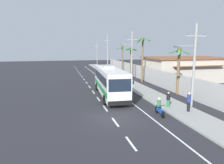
# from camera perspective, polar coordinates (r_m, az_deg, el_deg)

# --- Properties ---
(ground_plane) EXTENTS (160.00, 160.00, 0.00)m
(ground_plane) POSITION_cam_1_polar(r_m,az_deg,el_deg) (17.46, 0.21, -10.28)
(ground_plane) COLOR #28282D
(sidewalk_kerb) EXTENTS (3.20, 90.00, 0.14)m
(sidewalk_kerb) POSITION_cam_1_polar(r_m,az_deg,el_deg) (28.70, 8.47, -2.26)
(sidewalk_kerb) COLOR #999993
(sidewalk_kerb) RESTS_ON ground
(lane_markings) EXTENTS (3.42, 71.01, 0.01)m
(lane_markings) POSITION_cam_1_polar(r_m,az_deg,el_deg) (31.87, -2.86, -1.09)
(lane_markings) COLOR white
(lane_markings) RESTS_ON ground
(boundary_wall) EXTENTS (0.24, 60.00, 2.53)m
(boundary_wall) POSITION_cam_1_polar(r_m,az_deg,el_deg) (33.63, 11.90, 1.46)
(boundary_wall) COLOR #B2B2AD
(boundary_wall) RESTS_ON ground
(coach_bus_foreground) EXTENTS (3.41, 11.85, 3.68)m
(coach_bus_foreground) POSITION_cam_1_polar(r_m,az_deg,el_deg) (25.23, -0.70, 0.46)
(coach_bus_foreground) COLOR white
(coach_bus_foreground) RESTS_ON ground
(motorcycle_beside_bus) EXTENTS (0.56, 1.96, 1.59)m
(motorcycle_beside_bus) POSITION_cam_1_polar(r_m,az_deg,el_deg) (18.60, 13.25, -7.18)
(motorcycle_beside_bus) COLOR black
(motorcycle_beside_bus) RESTS_ON ground
(motorcycle_trailing) EXTENTS (0.56, 1.96, 1.65)m
(motorcycle_trailing) POSITION_cam_1_polar(r_m,az_deg,el_deg) (34.07, -0.96, 0.76)
(motorcycle_trailing) COLOR black
(motorcycle_trailing) RESTS_ON ground
(pedestrian_near_kerb) EXTENTS (0.36, 0.36, 1.80)m
(pedestrian_near_kerb) POSITION_cam_1_polar(r_m,az_deg,el_deg) (19.93, 20.89, -5.13)
(pedestrian_near_kerb) COLOR black
(pedestrian_near_kerb) RESTS_ON sidewalk_kerb
(pedestrian_midwalk) EXTENTS (0.36, 0.36, 1.55)m
(pedestrian_midwalk) POSITION_cam_1_polar(r_m,az_deg,el_deg) (20.65, 15.60, -4.74)
(pedestrian_midwalk) COLOR #2D7A47
(pedestrian_midwalk) RESTS_ON sidewalk_kerb
(pedestrian_far_walk) EXTENTS (0.36, 0.36, 1.58)m
(pedestrian_far_walk) POSITION_cam_1_polar(r_m,az_deg,el_deg) (37.22, 4.26, 1.96)
(pedestrian_far_walk) COLOR black
(pedestrian_far_walk) RESTS_ON sidewalk_kerb
(utility_pole_nearest) EXTENTS (3.46, 0.24, 8.27)m
(utility_pole_nearest) POSITION_cam_1_polar(r_m,az_deg,el_deg) (21.69, 21.99, 4.96)
(utility_pole_nearest) COLOR #9E9E99
(utility_pole_nearest) RESTS_ON ground
(utility_pole_mid) EXTENTS (3.39, 0.24, 8.92)m
(utility_pole_mid) POSITION_cam_1_polar(r_m,az_deg,el_deg) (38.28, 5.52, 7.84)
(utility_pole_mid) COLOR #9E9E99
(utility_pole_mid) RESTS_ON ground
(utility_pole_far) EXTENTS (1.85, 0.24, 9.46)m
(utility_pole_far) POSITION_cam_1_polar(r_m,az_deg,el_deg) (56.04, -1.25, 8.61)
(utility_pole_far) COLOR #9E9E99
(utility_pole_far) RESTS_ON ground
(utility_pole_distant) EXTENTS (3.23, 0.24, 8.23)m
(utility_pole_distant) POSITION_cam_1_polar(r_m,az_deg,el_deg) (74.30, -4.30, 8.46)
(utility_pole_distant) COLOR #9E9E99
(utility_pole_distant) RESTS_ON ground
(palm_nearest) EXTENTS (2.80, 2.72, 6.00)m
(palm_nearest) POSITION_cam_1_polar(r_m,az_deg,el_deg) (27.01, 18.31, 5.13)
(palm_nearest) COLOR brown
(palm_nearest) RESTS_ON ground
(palm_second) EXTENTS (2.79, 3.06, 6.45)m
(palm_second) POSITION_cam_1_polar(r_m,az_deg,el_deg) (47.80, 2.91, 7.71)
(palm_second) COLOR brown
(palm_second) RESTS_ON ground
(palm_third) EXTENTS (2.80, 2.64, 6.12)m
(palm_third) POSITION_cam_1_polar(r_m,az_deg,el_deg) (40.83, 5.39, 7.05)
(palm_third) COLOR brown
(palm_third) RESTS_ON ground
(palm_fourth) EXTENTS (3.16, 2.89, 7.73)m
(palm_fourth) POSITION_cam_1_polar(r_m,az_deg,el_deg) (35.41, 8.63, 8.59)
(palm_fourth) COLOR brown
(palm_fourth) RESTS_ON ground
(roadside_building) EXTENTS (13.64, 8.66, 4.28)m
(roadside_building) POSITION_cam_1_polar(r_m,az_deg,el_deg) (38.72, 19.57, 3.50)
(roadside_building) COLOR beige
(roadside_building) RESTS_ON ground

